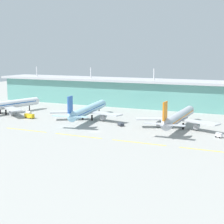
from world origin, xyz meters
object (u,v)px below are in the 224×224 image
airliner_far_middle (178,117)px  baggage_cart (219,135)px  airliner_near_middle (88,110)px  fuel_truck (29,115)px  airliner_nearest (4,105)px  pushback_tug (121,124)px

airliner_far_middle → baggage_cart: bearing=-29.1°
airliner_near_middle → fuel_truck: airliner_near_middle is taller
airliner_nearest → airliner_far_middle: (124.83, 4.40, -0.00)m
airliner_near_middle → fuel_truck: 40.16m
airliner_nearest → baggage_cart: 150.49m
airliner_near_middle → airliner_nearest: bearing=-174.9°
baggage_cart → fuel_truck: size_ratio=0.53×
airliner_nearest → baggage_cart: bearing=-3.7°
airliner_nearest → airliner_far_middle: size_ratio=1.02×
airliner_far_middle → baggage_cart: size_ratio=16.38×
baggage_cart → pushback_tug: 58.26m
airliner_nearest → pushback_tug: size_ratio=13.75×
fuel_truck → airliner_far_middle: bearing=6.1°
baggage_cart → airliner_far_middle: bearing=150.9°
airliner_near_middle → airliner_far_middle: size_ratio=1.07×
airliner_nearest → airliner_near_middle: same height
fuel_truck → airliner_near_middle: bearing=17.3°
airliner_near_middle → pushback_tug: 29.61m
fuel_truck → pushback_tug: bearing=2.3°
pushback_tug → airliner_near_middle: bearing=161.4°
airliner_near_middle → pushback_tug: airliner_near_middle is taller
airliner_far_middle → pushback_tug: 34.05m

